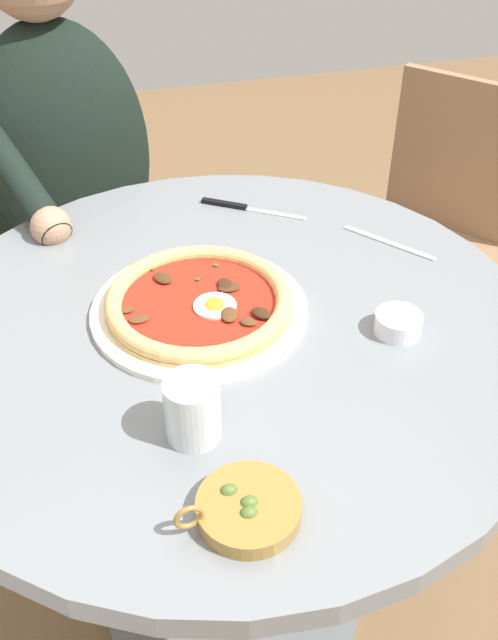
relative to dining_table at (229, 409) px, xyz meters
name	(u,v)px	position (x,y,z in m)	size (l,w,h in m)	color
ground_plane	(234,600)	(0.00, 0.00, -0.58)	(6.00, 6.00, 0.02)	brown
dining_table	(229,409)	(0.00, 0.00, 0.00)	(0.92, 0.92, 0.76)	gray
pizza_on_plate	(199,303)	(-0.03, 0.03, 0.20)	(0.32, 0.32, 0.04)	white
water_glass	(193,413)	(-0.09, -0.21, 0.22)	(0.07, 0.07, 0.08)	silver
steak_knife	(238,207)	(0.10, 0.31, 0.19)	(0.17, 0.12, 0.01)	silver
ramekin_capers	(398,323)	(0.23, -0.09, 0.20)	(0.07, 0.07, 0.03)	white
olive_pan	(247,508)	(-0.06, -0.33, 0.20)	(0.14, 0.11, 0.05)	olive
fork_utensil	(389,243)	(0.31, 0.13, 0.19)	(0.11, 0.14, 0.00)	#BCBCC1
diner_person	(78,243)	(-0.20, 0.63, -0.04)	(0.43, 0.56, 1.20)	#282833
cafe_chair_diner	(56,216)	(-0.24, 0.77, -0.04)	(0.51, 0.51, 0.90)	#504A45
cafe_chair_spare_near	(435,226)	(0.65, 0.52, -0.06)	(0.54, 0.54, 0.84)	#957050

